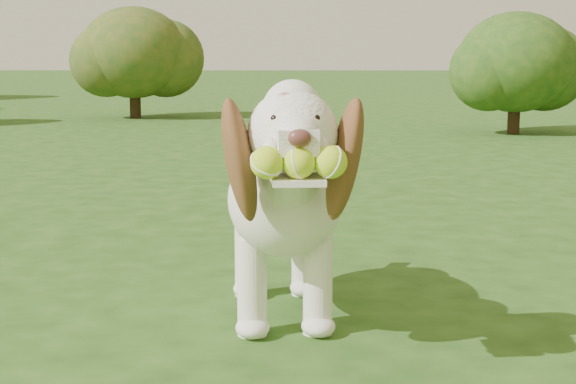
{
  "coord_description": "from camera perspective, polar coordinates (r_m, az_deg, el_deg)",
  "views": [
    {
      "loc": [
        -0.09,
        -3.5,
        0.94
      ],
      "look_at": [
        -0.13,
        -0.8,
        0.5
      ],
      "focal_mm": 55.0,
      "sensor_mm": 36.0,
      "label": 1
    }
  ],
  "objects": [
    {
      "name": "ground",
      "position": [
        3.62,
        2.32,
        -5.87
      ],
      "size": [
        80.0,
        80.0,
        0.0
      ],
      "primitive_type": "plane",
      "color": "#204112",
      "rests_on": "ground"
    },
    {
      "name": "shrub_c",
      "position": [
        10.35,
        14.52,
        8.12
      ],
      "size": [
        1.33,
        1.33,
        1.38
      ],
      "color": "#382314",
      "rests_on": "ground"
    },
    {
      "name": "shrub_b",
      "position": [
        12.64,
        -9.93,
        8.86
      ],
      "size": [
        1.5,
        1.5,
        1.55
      ],
      "color": "#382314",
      "rests_on": "ground"
    },
    {
      "name": "dog",
      "position": [
        3.01,
        -0.38,
        -0.09
      ],
      "size": [
        0.5,
        1.32,
        0.86
      ],
      "rotation": [
        0.0,
        0.0,
        0.09
      ],
      "color": "white",
      "rests_on": "ground"
    }
  ]
}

